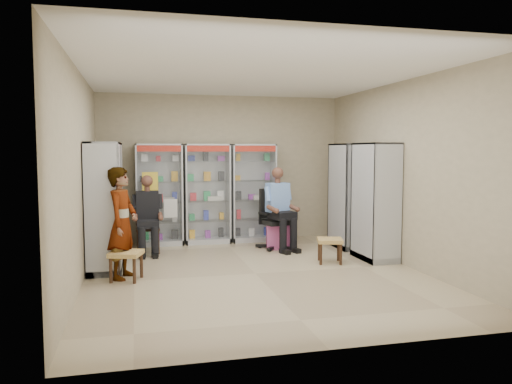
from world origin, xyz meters
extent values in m
plane|color=tan|center=(0.00, 0.00, 0.00)|extent=(6.00, 6.00, 0.00)
cube|color=tan|center=(0.00, 3.00, 1.50)|extent=(5.00, 0.02, 3.00)
cube|color=tan|center=(0.00, -3.00, 1.50)|extent=(5.00, 0.02, 3.00)
cube|color=tan|center=(-2.50, 0.00, 1.50)|extent=(0.02, 6.00, 3.00)
cube|color=tan|center=(2.50, 0.00, 1.50)|extent=(0.02, 6.00, 3.00)
cube|color=white|center=(0.00, 0.00, 3.00)|extent=(5.00, 6.00, 0.02)
cube|color=silver|center=(-1.30, 2.73, 1.00)|extent=(0.90, 0.50, 2.00)
cube|color=#A6A8AD|center=(-0.35, 2.73, 1.00)|extent=(0.90, 0.50, 2.00)
cube|color=#B3B6BB|center=(0.60, 2.73, 1.00)|extent=(0.90, 0.50, 2.00)
cube|color=#B7B8BE|center=(2.23, 1.60, 1.00)|extent=(0.90, 0.50, 2.00)
cube|color=#A2A6A9|center=(2.23, 0.50, 1.00)|extent=(0.90, 0.50, 2.00)
cube|color=silver|center=(-2.23, 1.80, 1.00)|extent=(0.90, 0.50, 2.00)
cube|color=silver|center=(-2.23, 0.70, 1.00)|extent=(0.90, 0.50, 2.00)
cube|color=black|center=(-1.55, 2.00, 0.47)|extent=(0.42, 0.42, 0.94)
cube|color=black|center=(0.84, 1.81, 0.57)|extent=(0.77, 0.77, 1.15)
cube|color=#BC4B85|center=(0.92, 1.85, 0.23)|extent=(0.57, 0.56, 0.46)
cylinder|color=#541A07|center=(0.91, 1.81, 0.52)|extent=(0.07, 0.07, 0.10)
cube|color=olive|center=(1.38, 0.43, 0.20)|extent=(0.50, 0.50, 0.41)
cube|color=#A18044|center=(-1.90, 0.06, 0.21)|extent=(0.53, 0.53, 0.42)
imported|color=gray|center=(-1.95, 0.20, 0.82)|extent=(0.58, 0.70, 1.63)
camera|label=1|loc=(-1.74, -7.26, 1.87)|focal=35.00mm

